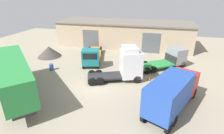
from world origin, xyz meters
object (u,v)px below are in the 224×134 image
Objects in this scene: box_truck_red at (173,91)px; oil_drum at (51,67)px; tractor_unit_white at (127,65)px; gravel_pile at (49,52)px; flatbed_truck_teal at (92,56)px; traffic_cone at (149,78)px; flatbed_truck_grey at (171,58)px; container_trailer_green at (14,74)px.

box_truck_red is 16.71m from oil_drum.
tractor_unit_white is 10.86m from oil_drum.
tractor_unit_white is 7.11m from box_truck_red.
gravel_pile is (-19.26, 10.28, -1.04)m from box_truck_red.
gravel_pile is (-8.18, 1.27, -0.39)m from flatbed_truck_teal.
oil_drum is at bearing -55.02° from gravel_pile.
oil_drum is at bearing -179.20° from traffic_cone.
gravel_pile is 7.25× the size of traffic_cone.
tractor_unit_white is 15.21m from gravel_pile.
flatbed_truck_teal is 10.45× the size of oil_drum.
oil_drum is at bearing -66.41° from flatbed_truck_teal.
oil_drum reaches higher than traffic_cone.
flatbed_truck_teal is at bearing 125.17° from tractor_unit_white.
traffic_cone is (17.00, -4.79, -0.62)m from gravel_pile.
tractor_unit_white is at bearing -1.48° from oil_drum.
flatbed_truck_grey is 6.04m from traffic_cone.
box_truck_red is (15.38, 1.55, -0.65)m from container_trailer_green.
traffic_cone is at bearing 71.84° from container_trailer_green.
container_trailer_green is 15.08m from traffic_cone.
oil_drum is at bearing 96.37° from box_truck_red.
container_trailer_green is at bearing -169.01° from tractor_unit_white.
container_trailer_green is at bearing -86.69° from oil_drum.
box_truck_red is 1.98× the size of gravel_pile.
traffic_cone is (2.78, 0.47, -1.75)m from tractor_unit_white.
flatbed_truck_grey is at bearing 1.50° from gravel_pile.
tractor_unit_white is at bearing -170.47° from traffic_cone.
container_trailer_green is 1.39× the size of flatbed_truck_grey.
flatbed_truck_teal is 1.28× the size of flatbed_truck_grey.
box_truck_red is (5.03, -5.03, -0.08)m from tractor_unit_white.
container_trailer_green is at bearing 120.72° from box_truck_red.
traffic_cone is at bearing -153.34° from flatbed_truck_grey.
gravel_pile is at bearing 151.77° from container_trailer_green.
oil_drum is at bearing 162.37° from flatbed_truck_grey.
gravel_pile is at bearing 138.27° from tractor_unit_white.
flatbed_truck_teal is 16.72× the size of traffic_cone.
flatbed_truck_grey reaches higher than traffic_cone.
traffic_cone is (-2.70, -5.30, -1.04)m from flatbed_truck_grey.
container_trailer_green reaches higher than box_truck_red.
flatbed_truck_teal is at bearing -8.82° from gravel_pile.
flatbed_truck_grey is at bearing 25.00° from tractor_unit_white.
box_truck_red reaches higher than gravel_pile.
oil_drum is at bearing 157.06° from tractor_unit_white.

